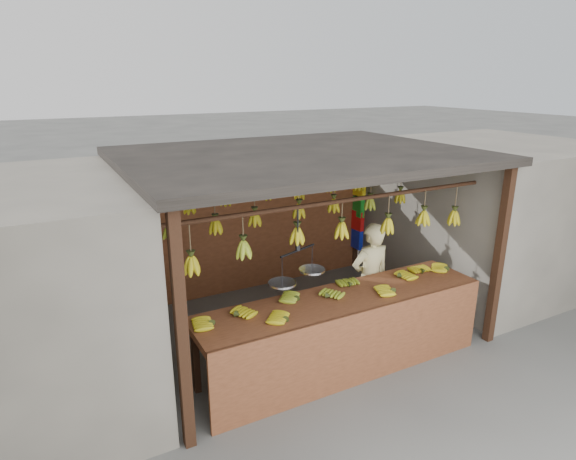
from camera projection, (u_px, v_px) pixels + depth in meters
ground at (298, 325)px, 6.66m from camera, size 80.00×80.00×0.00m
stall at (287, 181)px, 6.33m from camera, size 4.30×3.30×2.40m
neighbor_right at (489, 212)px, 7.92m from camera, size 3.00×3.00×2.30m
counter at (348, 317)px, 5.39m from camera, size 3.51×0.79×0.96m
hanging_bananas at (299, 212)px, 6.16m from camera, size 3.60×2.24×0.39m
balance_scale at (298, 273)px, 5.17m from camera, size 0.75×0.45×0.79m
vendor at (370, 279)px, 6.25m from camera, size 0.57×0.39×1.54m
bag_bundles at (358, 213)px, 8.35m from camera, size 0.08×0.26×1.30m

